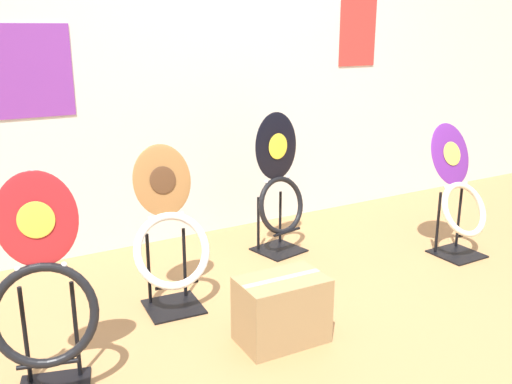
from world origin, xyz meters
name	(u,v)px	position (x,y,z in m)	size (l,w,h in m)	color
ground_plane	(428,357)	(0.00, 0.00, 0.00)	(14.00, 14.00, 0.00)	#A37547
wall_back	(221,45)	(0.00, 2.00, 1.30)	(8.00, 0.07, 2.60)	silver
toilet_seat_display_purple_note	(458,194)	(1.06, 0.80, 0.40)	(0.36, 0.35, 0.83)	black
toilet_seat_display_jazz_black	(279,186)	(0.10, 1.41, 0.44)	(0.39, 0.33, 0.91)	black
toilet_seat_display_crimson_swirl	(44,300)	(-1.50, 0.57, 0.41)	(0.43, 0.35, 0.91)	black
toilet_seat_display_woodgrain	(170,239)	(-0.81, 1.02, 0.38)	(0.41, 0.33, 0.85)	black
storage_box	(282,310)	(-0.49, 0.45, 0.16)	(0.41, 0.27, 0.32)	#93754C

